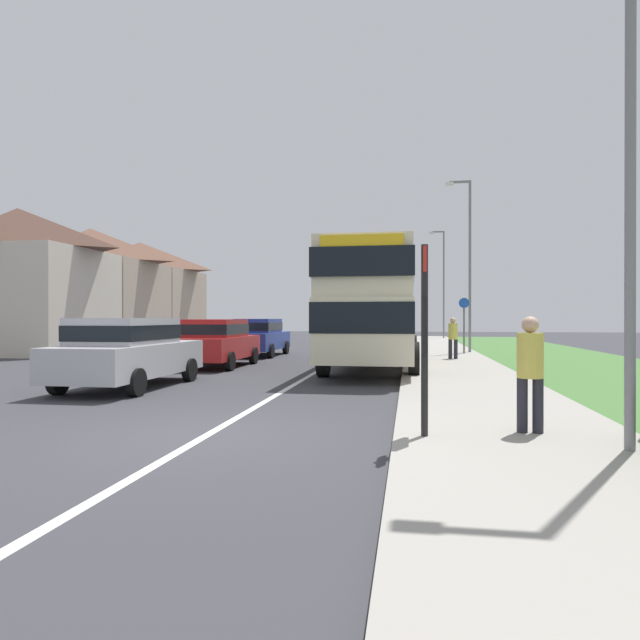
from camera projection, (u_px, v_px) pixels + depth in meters
name	position (u px, v px, depth m)	size (l,w,h in m)	color
ground_plane	(206.00, 436.00, 7.68)	(120.00, 120.00, 0.00)	#38383D
lane_marking_centre	(309.00, 376.00, 15.57)	(0.14, 60.00, 0.01)	silver
pavement_near_side	(469.00, 386.00, 12.92)	(3.20, 68.00, 0.12)	#9E998E
double_decker_bus	(374.00, 303.00, 17.81)	(2.80, 9.65, 3.70)	beige
parked_car_silver	(128.00, 349.00, 12.96)	(2.00, 4.56, 1.65)	#B7B7BC
parked_car_red	(216.00, 341.00, 18.49)	(1.99, 4.27, 1.60)	#B21E1E
parked_car_blue	(259.00, 335.00, 23.89)	(1.89, 4.52, 1.61)	navy
pedestrian_at_stop	(530.00, 369.00, 7.32)	(0.34, 0.34, 1.67)	#23232D
pedestrian_walking_away	(453.00, 336.00, 20.58)	(0.34, 0.34, 1.67)	#23232D
bus_stop_sign	(425.00, 326.00, 7.13)	(0.09, 0.52, 2.60)	black
cycle_route_sign	(464.00, 323.00, 23.74)	(0.44, 0.08, 2.52)	slate
street_lamp_near	(621.00, 86.00, 6.35)	(1.14, 0.20, 7.57)	slate
street_lamp_mid	(468.00, 255.00, 24.71)	(1.14, 0.20, 7.83)	slate
street_lamp_far	(442.00, 278.00, 42.26)	(1.14, 0.20, 8.33)	slate
house_terrace_far_side	(90.00, 288.00, 31.34)	(7.27, 17.47, 6.76)	beige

